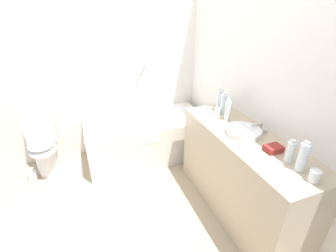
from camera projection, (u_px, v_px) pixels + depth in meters
ground_plane at (133, 209)px, 2.56m from camera, size 3.67×3.67×0.00m
wall_back_tiled at (103, 71)px, 3.17m from camera, size 3.02×0.10×2.35m
wall_right_mirror at (255, 91)px, 2.44m from camera, size 0.10×3.07×2.35m
bathtub at (146, 136)px, 3.34m from camera, size 1.62×0.77×1.28m
toilet at (43, 146)px, 2.99m from camera, size 0.37×0.55×0.75m
vanity_counter at (240, 174)px, 2.38m from camera, size 0.54×1.55×0.90m
sink_basin at (244, 131)px, 2.20m from camera, size 0.32×0.32×0.05m
sink_faucet at (260, 127)px, 2.25m from camera, size 0.13×0.15×0.08m
water_bottle_0 at (223, 104)px, 2.56m from camera, size 0.07×0.07×0.24m
water_bottle_1 at (228, 111)px, 2.42m from camera, size 0.06×0.06×0.23m
water_bottle_2 at (290, 151)px, 1.79m from camera, size 0.06×0.06×0.19m
water_bottle_3 at (303, 157)px, 1.68m from camera, size 0.07×0.07×0.24m
water_bottle_4 at (219, 100)px, 2.64m from camera, size 0.07×0.07×0.26m
drinking_glass_0 at (217, 112)px, 2.56m from camera, size 0.06×0.06×0.08m
drinking_glass_1 at (315, 176)px, 1.60m from camera, size 0.07×0.07×0.09m
amenity_basket at (273, 149)px, 1.94m from camera, size 0.14×0.10×0.05m
soap_dish at (209, 108)px, 2.72m from camera, size 0.09×0.06×0.02m
toilet_paper_roll at (32, 175)px, 2.98m from camera, size 0.11×0.11×0.11m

